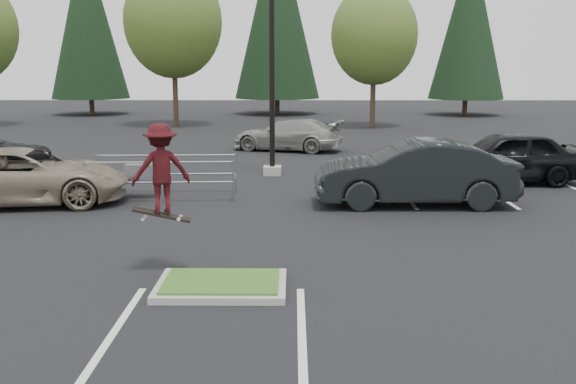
{
  "coord_description": "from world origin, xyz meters",
  "views": [
    {
      "loc": [
        1.22,
        -10.98,
        3.8
      ],
      "look_at": [
        1.13,
        1.5,
        1.41
      ],
      "focal_mm": 42.0,
      "sensor_mm": 36.0,
      "label": 1
    }
  ],
  "objects_px": {
    "decid_c": "(374,38)",
    "conif_a": "(87,18)",
    "car_far_silver": "(289,135)",
    "cart_corral": "(147,172)",
    "light_pole": "(272,40)",
    "car_r_charc": "(414,173)",
    "conif_b": "(277,8)",
    "conif_c": "(469,21)",
    "car_l_tan": "(23,177)",
    "car_r_black": "(505,157)",
    "decid_b": "(173,25)",
    "skateboarder": "(160,169)"
  },
  "relations": [
    {
      "from": "decid_c",
      "to": "conif_a",
      "type": "xyz_separation_m",
      "value": [
        -19.99,
        10.17,
        1.84
      ]
    },
    {
      "from": "car_far_silver",
      "to": "cart_corral",
      "type": "bearing_deg",
      "value": -2.78
    },
    {
      "from": "light_pole",
      "to": "car_far_silver",
      "type": "relative_size",
      "value": 2.1
    },
    {
      "from": "car_r_charc",
      "to": "cart_corral",
      "type": "bearing_deg",
      "value": -98.01
    },
    {
      "from": "light_pole",
      "to": "conif_b",
      "type": "xyz_separation_m",
      "value": [
        -0.5,
        28.5,
        3.29
      ]
    },
    {
      "from": "conif_c",
      "to": "car_r_charc",
      "type": "xyz_separation_m",
      "value": [
        -9.5,
        -32.5,
        -5.97
      ]
    },
    {
      "from": "car_l_tan",
      "to": "car_r_black",
      "type": "bearing_deg",
      "value": -86.48
    },
    {
      "from": "decid_b",
      "to": "car_r_charc",
      "type": "relative_size",
      "value": 1.81
    },
    {
      "from": "conif_b",
      "to": "cart_corral",
      "type": "relative_size",
      "value": 3.46
    },
    {
      "from": "conif_b",
      "to": "cart_corral",
      "type": "distance_m",
      "value": 33.42
    },
    {
      "from": "decid_b",
      "to": "conif_c",
      "type": "height_order",
      "value": "conif_c"
    },
    {
      "from": "decid_c",
      "to": "car_r_black",
      "type": "relative_size",
      "value": 1.68
    },
    {
      "from": "car_r_charc",
      "to": "conif_a",
      "type": "bearing_deg",
      "value": -151.26
    },
    {
      "from": "light_pole",
      "to": "decid_c",
      "type": "distance_m",
      "value": 18.67
    },
    {
      "from": "cart_corral",
      "to": "car_l_tan",
      "type": "bearing_deg",
      "value": -165.24
    },
    {
      "from": "conif_a",
      "to": "cart_corral",
      "type": "relative_size",
      "value": 3.1
    },
    {
      "from": "conif_a",
      "to": "cart_corral",
      "type": "distance_m",
      "value": 34.46
    },
    {
      "from": "conif_b",
      "to": "cart_corral",
      "type": "xyz_separation_m",
      "value": [
        -2.97,
        -32.52,
        -7.11
      ]
    },
    {
      "from": "conif_b",
      "to": "conif_c",
      "type": "relative_size",
      "value": 1.16
    },
    {
      "from": "decid_b",
      "to": "conif_a",
      "type": "height_order",
      "value": "conif_a"
    },
    {
      "from": "light_pole",
      "to": "decid_b",
      "type": "relative_size",
      "value": 1.05
    },
    {
      "from": "car_r_charc",
      "to": "skateboarder",
      "type": "bearing_deg",
      "value": -43.96
    },
    {
      "from": "skateboarder",
      "to": "car_far_silver",
      "type": "distance_m",
      "value": 17.75
    },
    {
      "from": "decid_b",
      "to": "decid_c",
      "type": "height_order",
      "value": "decid_b"
    },
    {
      "from": "cart_corral",
      "to": "car_l_tan",
      "type": "distance_m",
      "value": 3.31
    },
    {
      "from": "decid_b",
      "to": "cart_corral",
      "type": "relative_size",
      "value": 2.3
    },
    {
      "from": "light_pole",
      "to": "cart_corral",
      "type": "height_order",
      "value": "light_pole"
    },
    {
      "from": "light_pole",
      "to": "decid_b",
      "type": "distance_m",
      "value": 19.7
    },
    {
      "from": "decid_b",
      "to": "conif_c",
      "type": "xyz_separation_m",
      "value": [
        20.01,
        8.97,
        0.8
      ]
    },
    {
      "from": "conif_b",
      "to": "car_far_silver",
      "type": "relative_size",
      "value": 3.0
    },
    {
      "from": "conif_c",
      "to": "car_l_tan",
      "type": "bearing_deg",
      "value": -121.78
    },
    {
      "from": "light_pole",
      "to": "cart_corral",
      "type": "relative_size",
      "value": 2.41
    },
    {
      "from": "conif_b",
      "to": "car_r_black",
      "type": "relative_size",
      "value": 2.91
    },
    {
      "from": "car_l_tan",
      "to": "car_r_black",
      "type": "distance_m",
      "value": 14.53
    },
    {
      "from": "decid_b",
      "to": "conif_a",
      "type": "distance_m",
      "value": 12.43
    },
    {
      "from": "decid_b",
      "to": "cart_corral",
      "type": "bearing_deg",
      "value": -82.32
    },
    {
      "from": "decid_c",
      "to": "car_l_tan",
      "type": "bearing_deg",
      "value": -117.96
    },
    {
      "from": "decid_b",
      "to": "car_l_tan",
      "type": "distance_m",
      "value": 24.12
    },
    {
      "from": "cart_corral",
      "to": "skateboarder",
      "type": "xyz_separation_m",
      "value": [
        1.79,
        -6.98,
        1.19
      ]
    },
    {
      "from": "conif_c",
      "to": "car_far_silver",
      "type": "height_order",
      "value": "conif_c"
    },
    {
      "from": "decid_c",
      "to": "car_far_silver",
      "type": "bearing_deg",
      "value": -113.7
    },
    {
      "from": "light_pole",
      "to": "car_r_charc",
      "type": "xyz_separation_m",
      "value": [
        4.0,
        -5.0,
        -3.68
      ]
    },
    {
      "from": "decid_b",
      "to": "skateboarder",
      "type": "xyz_separation_m",
      "value": [
        4.83,
        -29.53,
        -4.12
      ]
    },
    {
      "from": "conif_b",
      "to": "car_l_tan",
      "type": "bearing_deg",
      "value": -100.37
    },
    {
      "from": "conif_c",
      "to": "car_r_charc",
      "type": "relative_size",
      "value": 2.34
    },
    {
      "from": "conif_a",
      "to": "car_r_black",
      "type": "distance_m",
      "value": 37.43
    },
    {
      "from": "decid_c",
      "to": "cart_corral",
      "type": "bearing_deg",
      "value": -112.29
    },
    {
      "from": "car_r_charc",
      "to": "decid_b",
      "type": "bearing_deg",
      "value": -156.47
    },
    {
      "from": "conif_c",
      "to": "car_far_silver",
      "type": "distance_m",
      "value": 25.37
    },
    {
      "from": "car_r_black",
      "to": "car_r_charc",
      "type": "bearing_deg",
      "value": -50.28
    }
  ]
}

